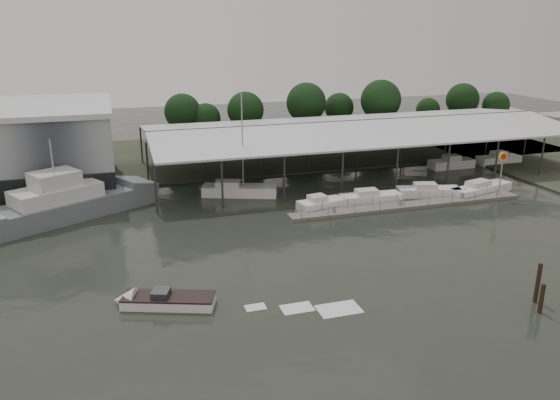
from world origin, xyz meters
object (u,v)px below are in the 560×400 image
object	(u,v)px
white_sailboat	(238,190)
grey_trawler	(69,203)
shell_fuel_sign	(502,166)
speedboat_underway	(160,301)

from	to	relation	value
white_sailboat	grey_trawler	bearing A→B (deg)	-153.39
shell_fuel_sign	speedboat_underway	bearing A→B (deg)	-160.25
grey_trawler	white_sailboat	bearing A→B (deg)	-22.70
grey_trawler	shell_fuel_sign	bearing A→B (deg)	-38.70
white_sailboat	speedboat_underway	xyz separation A→B (m)	(-11.62, -24.74, -0.26)
shell_fuel_sign	white_sailboat	world-z (taller)	white_sailboat
grey_trawler	speedboat_underway	world-z (taller)	grey_trawler
shell_fuel_sign	speedboat_underway	size ratio (longest dim) A/B	0.31
white_sailboat	speedboat_underway	distance (m)	27.33
grey_trawler	speedboat_underway	bearing A→B (deg)	-101.56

